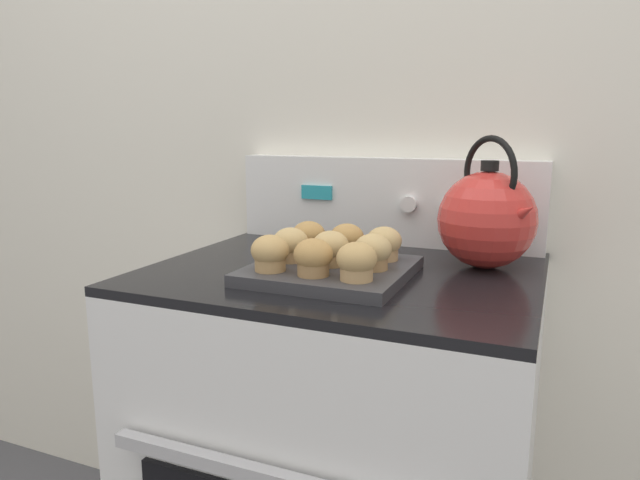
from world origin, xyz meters
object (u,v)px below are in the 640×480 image
(muffin_pan, at_px, (329,271))
(muffin_r2_c0, at_px, (309,237))
(muffin_r0_c0, at_px, (270,253))
(muffin_r1_c1, at_px, (330,249))
(muffin_r1_c2, at_px, (373,252))
(tea_kettle, at_px, (487,218))
(muffin_r2_c1, at_px, (345,240))
(stove_range, at_px, (342,469))
(muffin_r0_c2, at_px, (357,262))
(muffin_r2_c2, at_px, (384,244))
(muffin_r0_c1, at_px, (313,258))
(muffin_r1_c0, at_px, (290,245))

(muffin_pan, distance_m, muffin_r2_c0, 0.12)
(muffin_r0_c0, xyz_separation_m, muffin_r1_c1, (0.08, 0.08, 0.00))
(muffin_r1_c2, height_order, tea_kettle, tea_kettle)
(tea_kettle, bearing_deg, muffin_pan, -144.66)
(muffin_r2_c0, height_order, muffin_r2_c1, same)
(muffin_pan, distance_m, muffin_r1_c2, 0.09)
(stove_range, relative_size, muffin_r0_c0, 12.90)
(muffin_r0_c2, distance_m, muffin_r2_c2, 0.16)
(muffin_r1_c1, xyz_separation_m, muffin_r2_c2, (0.08, 0.08, 0.00))
(muffin_r1_c2, xyz_separation_m, tea_kettle, (0.17, 0.18, 0.05))
(stove_range, bearing_deg, muffin_r2_c2, 7.67)
(muffin_r0_c0, relative_size, muffin_r0_c1, 1.00)
(tea_kettle, bearing_deg, muffin_r0_c1, -133.93)
(muffin_r0_c1, xyz_separation_m, muffin_r0_c2, (0.08, -0.00, 0.00))
(muffin_r1_c0, relative_size, muffin_r2_c2, 1.00)
(muffin_r1_c1, relative_size, tea_kettle, 0.26)
(muffin_r0_c0, xyz_separation_m, muffin_r1_c2, (0.17, 0.08, 0.00))
(muffin_r0_c1, bearing_deg, muffin_r2_c0, 116.45)
(tea_kettle, bearing_deg, muffin_r0_c0, -142.07)
(muffin_r2_c2, bearing_deg, muffin_r0_c1, -115.88)
(muffin_r1_c1, xyz_separation_m, tea_kettle, (0.26, 0.19, 0.05))
(muffin_r1_c2, xyz_separation_m, muffin_r2_c2, (-0.00, 0.08, 0.00))
(muffin_r1_c2, bearing_deg, stove_range, 139.52)
(muffin_pan, relative_size, muffin_r1_c0, 4.17)
(muffin_r2_c2, bearing_deg, muffin_r0_c0, -135.32)
(muffin_r1_c1, relative_size, muffin_r2_c1, 1.00)
(muffin_r0_c1, bearing_deg, muffin_r2_c1, 91.23)
(muffin_r2_c1, distance_m, tea_kettle, 0.28)
(muffin_r1_c2, bearing_deg, muffin_r2_c1, 135.08)
(muffin_r2_c0, bearing_deg, muffin_r1_c2, -26.84)
(muffin_r1_c1, bearing_deg, muffin_pan, 121.52)
(muffin_pan, xyz_separation_m, muffin_r2_c0, (-0.08, 0.08, 0.04))
(muffin_r0_c2, relative_size, muffin_r1_c2, 1.00)
(stove_range, xyz_separation_m, muffin_r0_c2, (0.08, -0.15, 0.49))
(muffin_r0_c2, bearing_deg, muffin_r1_c1, 135.34)
(muffin_r0_c0, relative_size, muffin_r1_c1, 1.00)
(muffin_r2_c1, height_order, tea_kettle, tea_kettle)
(tea_kettle, bearing_deg, muffin_r1_c1, -144.13)
(muffin_r2_c2, bearing_deg, muffin_r1_c1, -134.30)
(muffin_pan, height_order, muffin_r1_c2, muffin_r1_c2)
(stove_range, relative_size, tea_kettle, 3.39)
(muffin_pan, xyz_separation_m, muffin_r2_c1, (-0.00, 0.08, 0.04))
(muffin_r0_c1, height_order, muffin_r2_c1, same)
(stove_range, relative_size, muffin_r0_c2, 12.90)
(muffin_r1_c0, bearing_deg, muffin_r2_c2, 26.34)
(muffin_r0_c2, height_order, muffin_r2_c0, same)
(muffin_r1_c2, height_order, muffin_r2_c2, same)
(muffin_r2_c1, bearing_deg, stove_range, -76.30)
(muffin_r2_c2, height_order, tea_kettle, tea_kettle)
(muffin_r0_c2, relative_size, muffin_r2_c0, 1.00)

